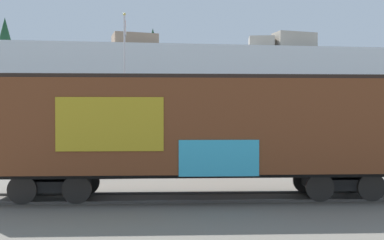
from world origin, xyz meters
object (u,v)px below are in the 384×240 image
(flagpole, at_px, (125,65))
(parked_car_white, at_px, (333,153))
(freight_car, at_px, (198,127))
(parked_car_blue, at_px, (104,155))
(parked_car_red, at_px, (213,154))

(flagpole, distance_m, parked_car_white, 13.21)
(flagpole, bearing_deg, parked_car_white, -27.49)
(freight_car, height_order, parked_car_white, freight_car)
(flagpole, distance_m, parked_car_blue, 7.70)
(freight_car, height_order, flagpole, flagpole)
(freight_car, distance_m, parked_car_blue, 7.67)
(freight_car, relative_size, parked_car_white, 3.20)
(freight_car, xyz_separation_m, parked_car_red, (1.59, 6.42, -1.56))
(parked_car_blue, height_order, parked_car_red, parked_car_red)
(parked_car_blue, bearing_deg, parked_car_white, 0.79)
(parked_car_blue, xyz_separation_m, parked_car_white, (11.62, 0.16, -0.05))
(parked_car_red, height_order, parked_car_white, parked_car_red)
(freight_car, bearing_deg, parked_car_blue, 119.55)
(parked_car_blue, bearing_deg, flagpole, 82.23)
(parked_car_blue, bearing_deg, freight_car, -60.45)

